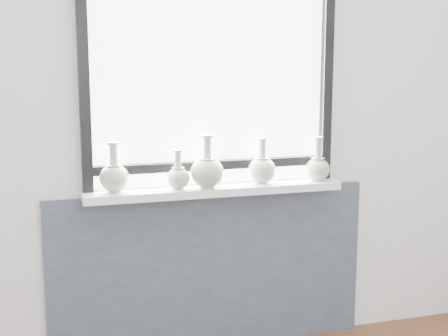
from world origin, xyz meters
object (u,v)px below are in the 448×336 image
object	(u,v)px
windowsill	(215,190)
vase_a	(114,176)
vase_e	(318,167)
vase_d	(262,169)
vase_b	(178,177)
vase_c	(207,171)

from	to	relation	value
windowsill	vase_a	size ratio (longest dim) A/B	5.42
vase_e	vase_d	bearing A→B (deg)	177.14
windowsill	vase_b	world-z (taller)	vase_b
vase_d	vase_e	world-z (taller)	vase_d
vase_b	windowsill	bearing A→B (deg)	6.01
vase_b	vase_e	size ratio (longest dim) A/B	0.84
vase_a	vase_d	bearing A→B (deg)	0.03
windowsill	vase_c	size ratio (longest dim) A/B	4.95
vase_c	vase_b	bearing A→B (deg)	176.62
vase_c	vase_e	size ratio (longest dim) A/B	1.15
vase_b	vase_d	size ratio (longest dim) A/B	0.84
vase_b	vase_e	bearing A→B (deg)	0.77
vase_b	vase_d	bearing A→B (deg)	3.24
vase_a	vase_c	bearing A→B (deg)	-4.23
vase_b	vase_d	world-z (taller)	vase_d
vase_c	vase_a	bearing A→B (deg)	175.77
vase_a	vase_d	distance (m)	0.76
windowsill	vase_e	distance (m)	0.57
vase_a	vase_b	size ratio (longest dim) A/B	1.24
windowsill	vase_d	size ratio (longest dim) A/B	5.62
windowsill	vase_d	xyz separation A→B (m)	(0.25, 0.00, 0.10)
vase_a	vase_b	distance (m)	0.31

